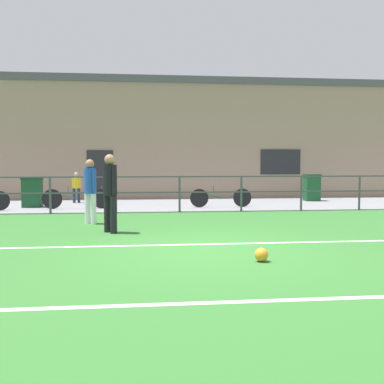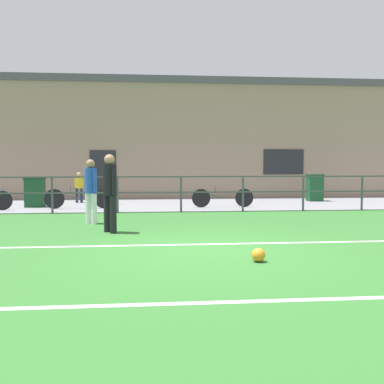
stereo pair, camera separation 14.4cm
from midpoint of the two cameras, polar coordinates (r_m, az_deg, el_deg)
The scene contains 14 objects.
ground at distance 7.85m, azimuth 1.23°, elevation -7.79°, with size 60.00×44.00×0.04m, color #33702D.
field_line_touchline at distance 8.35m, azimuth 0.77°, elevation -6.93°, with size 36.00×0.11×0.00m, color white.
field_line_hash at distance 5.04m, azimuth 5.61°, elevation -14.24°, with size 36.00×0.11×0.00m, color white.
pavement_strip at distance 16.23m, azimuth -2.59°, elevation -1.63°, with size 48.00×5.00×0.02m, color gray.
perimeter_fence at distance 13.69m, azimuth -1.96°, elevation 0.44°, with size 36.07×0.07×1.15m.
clubhouse_facade at distance 19.88m, azimuth -3.26°, elevation 6.99°, with size 28.00×2.56×5.28m.
player_goalkeeper at distance 9.79m, azimuth -11.19°, elevation 0.47°, with size 0.33×0.41×1.76m.
player_striker at distance 11.35m, azimuth -13.67°, elevation 0.60°, with size 0.35×0.35×1.66m.
soccer_ball_match at distance 6.99m, azimuth 8.57°, elevation -8.21°, with size 0.22×0.22×0.22m, color orange.
spectator_child at distance 17.28m, azimuth -15.28°, elevation 0.84°, with size 0.32×0.21×1.18m.
bicycle_parked_2 at distance 15.09m, azimuth 3.55°, elevation -0.74°, with size 2.17×0.04×0.74m.
bicycle_parked_3 at distance 15.07m, azimuth -15.24°, elevation -0.82°, with size 2.31×0.04×0.76m.
trash_bin_0 at distance 16.07m, azimuth -20.60°, elevation -0.00°, with size 0.65×0.55×1.05m.
trash_bin_1 at distance 18.21m, azimuth 15.34°, elevation 0.60°, with size 0.61×0.52×1.09m.
Camera 1 is at (-1.05, -7.62, 1.57)m, focal length 40.35 mm.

